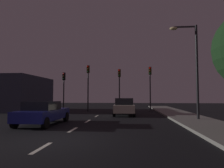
# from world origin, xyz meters

# --- Properties ---
(ground_plane) EXTENTS (80.00, 80.00, 0.00)m
(ground_plane) POSITION_xyz_m (0.00, 7.00, 0.00)
(ground_plane) COLOR black
(sidewalk_curb_right) EXTENTS (3.00, 40.00, 0.15)m
(sidewalk_curb_right) POSITION_xyz_m (7.50, 7.00, 0.07)
(sidewalk_curb_right) COLOR gray
(sidewalk_curb_right) RESTS_ON ground_plane
(lane_stripe_nearest) EXTENTS (0.16, 1.60, 0.01)m
(lane_stripe_nearest) POSITION_xyz_m (0.00, -1.20, 0.00)
(lane_stripe_nearest) COLOR silver
(lane_stripe_nearest) RESTS_ON ground_plane
(lane_stripe_second) EXTENTS (0.16, 1.60, 0.01)m
(lane_stripe_second) POSITION_xyz_m (0.00, 2.60, 0.00)
(lane_stripe_second) COLOR silver
(lane_stripe_second) RESTS_ON ground_plane
(lane_stripe_third) EXTENTS (0.16, 1.60, 0.01)m
(lane_stripe_third) POSITION_xyz_m (0.00, 6.40, 0.00)
(lane_stripe_third) COLOR silver
(lane_stripe_third) RESTS_ON ground_plane
(lane_stripe_fourth) EXTENTS (0.16, 1.60, 0.01)m
(lane_stripe_fourth) POSITION_xyz_m (0.00, 10.20, 0.00)
(lane_stripe_fourth) COLOR silver
(lane_stripe_fourth) RESTS_ON ground_plane
(traffic_signal_far_left) EXTENTS (0.32, 0.38, 4.60)m
(traffic_signal_far_left) POSITION_xyz_m (-4.93, 15.87, 3.24)
(traffic_signal_far_left) COLOR #2D2D30
(traffic_signal_far_left) RESTS_ON ground_plane
(traffic_signal_center_left) EXTENTS (0.32, 0.38, 5.43)m
(traffic_signal_center_left) POSITION_xyz_m (-1.98, 15.88, 3.77)
(traffic_signal_center_left) COLOR black
(traffic_signal_center_left) RESTS_ON ground_plane
(traffic_signal_center_right) EXTENTS (0.32, 0.38, 4.93)m
(traffic_signal_center_right) POSITION_xyz_m (1.74, 15.87, 3.45)
(traffic_signal_center_right) COLOR #2D2D30
(traffic_signal_center_right) RESTS_ON ground_plane
(traffic_signal_far_right) EXTENTS (0.32, 0.38, 5.16)m
(traffic_signal_far_right) POSITION_xyz_m (5.29, 15.88, 3.60)
(traffic_signal_far_right) COLOR #2D2D30
(traffic_signal_far_right) RESTS_ON ground_plane
(car_stopped_ahead) EXTENTS (2.01, 4.60, 1.59)m
(car_stopped_ahead) POSITION_xyz_m (2.43, 11.26, 0.80)
(car_stopped_ahead) COLOR beige
(car_stopped_ahead) RESTS_ON ground_plane
(car_adjacent_lane) EXTENTS (2.03, 4.52, 1.45)m
(car_adjacent_lane) POSITION_xyz_m (-2.39, 4.37, 0.74)
(car_adjacent_lane) COLOR navy
(car_adjacent_lane) RESTS_ON ground_plane
(street_lamp_right) EXTENTS (1.97, 0.36, 6.93)m
(street_lamp_right) POSITION_xyz_m (7.49, 7.12, 4.20)
(street_lamp_right) COLOR black
(street_lamp_right) RESTS_ON ground_plane
(storefront_left) EXTENTS (4.70, 8.55, 4.15)m
(storefront_left) POSITION_xyz_m (-10.35, 16.22, 2.08)
(storefront_left) COLOR #333847
(storefront_left) RESTS_ON ground_plane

